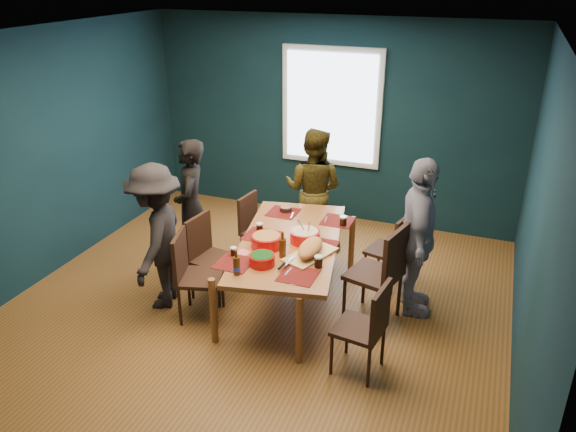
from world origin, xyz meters
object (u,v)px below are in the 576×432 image
Objects in this scene: person_back at (313,190)px; chair_right_far at (394,246)px; bowl_salad at (266,241)px; cutting_board at (310,249)px; person_far_left at (191,207)px; chair_left_far at (255,224)px; bowl_dumpling at (305,236)px; person_right at (418,238)px; bowl_herbs at (262,259)px; chair_left_mid at (207,250)px; chair_left_near at (191,270)px; chair_right_mid at (383,268)px; chair_right_near at (369,323)px; dining_table at (290,247)px; person_near_left at (157,237)px.

chair_right_far is at bearing 153.95° from person_back.
cutting_board reaches higher than bowl_salad.
person_far_left is 1.24m from bowl_salad.
person_back reaches higher than chair_left_far.
bowl_dumpling reaches higher than bowl_salad.
bowl_salad is at bearing -142.50° from bowl_dumpling.
person_back is at bearing 104.90° from bowl_dumpling.
person_right is 1.48m from bowl_salad.
bowl_herbs is (0.10, -0.34, -0.01)m from bowl_salad.
chair_left_mid is at bearing -164.26° from cutting_board.
person_far_left is (-0.48, 0.87, 0.24)m from chair_left_near.
bowl_salad is 0.36m from bowl_herbs.
chair_left_mid reaches higher than chair_right_far.
bowl_dumpling is at bearing -167.86° from chair_right_mid.
bowl_dumpling is 0.62m from bowl_herbs.
chair_left_near is 1.17m from bowl_dumpling.
chair_left_mid is 2.95× the size of bowl_salad.
person_far_left is (-2.31, 1.10, 0.26)m from chair_right_near.
bowl_salad is 0.46m from cutting_board.
chair_right_mid reaches higher than dining_table.
bowl_salad is at bearing -125.36° from chair_right_far.
bowl_herbs is at bearing -113.60° from chair_right_far.
person_far_left is 2.20× the size of cutting_board.
person_back is at bearing 87.15° from dining_table.
bowl_herbs is at bearing -108.05° from dining_table.
chair_left_near is 0.59× the size of person_far_left.
dining_table is 1.34m from person_back.
person_back is 5.05× the size of bowl_salad.
chair_right_near is (1.89, -0.66, -0.01)m from chair_left_mid.
person_back is (-0.19, 1.32, 0.10)m from dining_table.
chair_left_mid reaches higher than chair_right_near.
person_far_left is 5.14× the size of bowl_salad.
chair_right_near is (0.05, -0.80, -0.09)m from chair_right_mid.
person_far_left reaches higher than person_back.
chair_right_mid reaches higher than chair_left_near.
chair_left_near reaches higher than bowl_herbs.
chair_left_near is 2.17m from chair_right_far.
bowl_dumpling is (-1.07, -0.29, -0.02)m from person_right.
dining_table is at bearing 83.20° from bowl_herbs.
chair_left_near is at bearing -150.78° from bowl_salad.
chair_left_near is at bearing 60.69° from person_near_left.
chair_left_far is (-0.71, 0.70, -0.17)m from dining_table.
person_back is 1.73m from person_right.
chair_left_mid is 0.58× the size of person_back.
person_back reaches higher than chair_right_near.
chair_right_far is 0.56× the size of person_back.
chair_left_mid is 1.63m from person_back.
cutting_board is (-0.67, -0.23, 0.19)m from chair_right_mid.
chair_right_mid is at bearing -72.97° from chair_right_far.
chair_left_near is 1.04× the size of chair_right_near.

